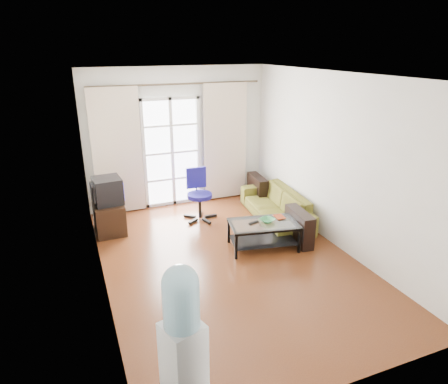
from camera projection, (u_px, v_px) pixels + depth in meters
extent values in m
plane|color=brown|center=(229.00, 260.00, 6.03)|extent=(5.20, 5.20, 0.00)
plane|color=white|center=(229.00, 75.00, 5.10)|extent=(5.20, 5.20, 0.00)
cube|color=white|center=(178.00, 138.00, 7.83)|extent=(3.60, 0.02, 2.70)
cube|color=white|center=(349.00, 264.00, 3.30)|extent=(3.60, 0.02, 2.70)
cube|color=white|center=(95.00, 192.00, 4.94)|extent=(0.02, 5.20, 2.70)
cube|color=white|center=(336.00, 162.00, 6.20)|extent=(0.02, 5.20, 2.70)
cube|color=white|center=(172.00, 152.00, 7.84)|extent=(1.01, 0.02, 2.04)
cube|color=white|center=(172.00, 153.00, 7.82)|extent=(1.16, 0.06, 2.15)
cylinder|color=#4C3F2D|center=(177.00, 84.00, 7.39)|extent=(3.30, 0.04, 0.04)
cube|color=beige|center=(117.00, 152.00, 7.36)|extent=(0.90, 0.07, 2.35)
cube|color=beige|center=(225.00, 142.00, 8.11)|extent=(0.90, 0.07, 2.35)
cube|color=gray|center=(218.00, 183.00, 8.38)|extent=(0.64, 0.12, 0.64)
imported|color=brown|center=(276.00, 205.00, 7.37)|extent=(2.02, 1.09, 0.55)
cube|color=silver|center=(264.00, 223.00, 6.27)|extent=(1.16, 0.80, 0.01)
cube|color=black|center=(263.00, 240.00, 6.37)|extent=(1.09, 0.73, 0.01)
cube|color=black|center=(236.00, 246.00, 6.00)|extent=(0.05, 0.05, 0.43)
cube|color=black|center=(299.00, 240.00, 6.18)|extent=(0.05, 0.05, 0.43)
cube|color=black|center=(229.00, 231.00, 6.50)|extent=(0.05, 0.05, 0.43)
cube|color=black|center=(287.00, 226.00, 6.68)|extent=(0.05, 0.05, 0.43)
imported|color=#328B45|center=(267.00, 220.00, 6.28)|extent=(0.37, 0.37, 0.06)
imported|color=#B32A16|center=(275.00, 218.00, 6.43)|extent=(0.17, 0.22, 0.02)
cube|color=black|center=(254.00, 223.00, 6.25)|extent=(0.19, 0.10, 0.02)
cube|color=black|center=(109.00, 217.00, 6.89)|extent=(0.49, 0.73, 0.53)
cube|color=black|center=(108.00, 191.00, 6.72)|extent=(0.48, 0.51, 0.44)
cube|color=#0C19E5|center=(121.00, 189.00, 6.81)|extent=(0.04, 0.39, 0.33)
cube|color=black|center=(96.00, 192.00, 6.64)|extent=(0.16, 0.34, 0.29)
cylinder|color=black|center=(200.00, 207.00, 7.38)|extent=(0.05, 0.05, 0.48)
cylinder|color=navy|center=(200.00, 196.00, 7.30)|extent=(0.46, 0.46, 0.07)
cube|color=navy|center=(196.00, 178.00, 7.39)|extent=(0.38, 0.07, 0.39)
cube|color=white|center=(184.00, 372.00, 3.34)|extent=(0.38, 0.38, 0.96)
cylinder|color=#99D1ED|center=(181.00, 305.00, 3.10)|extent=(0.29, 0.29, 0.39)
sphere|color=#99D1ED|center=(180.00, 283.00, 3.04)|extent=(0.29, 0.29, 0.29)
cube|color=black|center=(198.00, 332.00, 3.31)|extent=(0.07, 0.13, 0.10)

